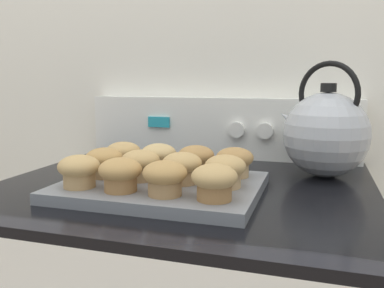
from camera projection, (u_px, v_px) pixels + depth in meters
name	position (u px, v px, depth m)	size (l,w,h in m)	color
wall_back	(224.00, 63.00, 1.20)	(8.00, 0.05, 2.40)	silver
control_panel	(220.00, 128.00, 1.17)	(0.78, 0.07, 0.17)	white
muffin_pan	(162.00, 187.00, 0.81)	(0.39, 0.30, 0.02)	slate
muffin_r0_c0	(79.00, 170.00, 0.76)	(0.08, 0.08, 0.06)	tan
muffin_r0_c1	(120.00, 173.00, 0.73)	(0.08, 0.08, 0.06)	olive
muffin_r0_c2	(165.00, 177.00, 0.71)	(0.08, 0.08, 0.06)	#A37A4C
muffin_r0_c3	(214.00, 181.00, 0.68)	(0.08, 0.08, 0.06)	olive
muffin_r1_c0	(104.00, 161.00, 0.84)	(0.08, 0.08, 0.06)	tan
muffin_r1_c1	(140.00, 164.00, 0.82)	(0.08, 0.08, 0.06)	tan
muffin_r1_c2	(182.00, 167.00, 0.79)	(0.08, 0.08, 0.06)	tan
muffin_r1_c3	(225.00, 170.00, 0.76)	(0.08, 0.08, 0.06)	tan
muffin_r2_c0	(123.00, 154.00, 0.92)	(0.08, 0.08, 0.06)	olive
muffin_r2_c1	(159.00, 156.00, 0.90)	(0.08, 0.08, 0.06)	tan
muffin_r2_c2	(196.00, 159.00, 0.87)	(0.08, 0.08, 0.06)	tan
muffin_r2_c3	(235.00, 161.00, 0.85)	(0.08, 0.08, 0.06)	tan
tea_kettle	(326.00, 133.00, 0.93)	(0.23, 0.20, 0.27)	#ADAFB5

